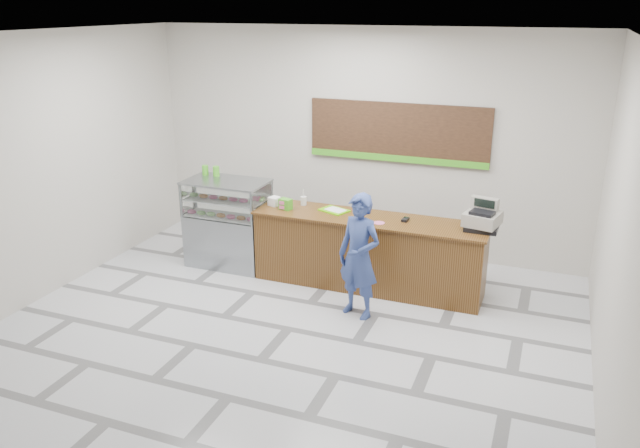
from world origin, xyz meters
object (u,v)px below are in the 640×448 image
at_px(cash_register, 483,218).
at_px(customer, 359,256).
at_px(display_case, 228,222).
at_px(sales_counter, 368,252).
at_px(serving_tray, 334,210).

distance_m(cash_register, customer, 1.71).
height_order(display_case, cash_register, cash_register).
relative_size(display_case, customer, 0.82).
distance_m(sales_counter, display_case, 2.23).
height_order(sales_counter, serving_tray, serving_tray).
bearing_deg(display_case, sales_counter, 0.01).
bearing_deg(display_case, customer, -20.10).
distance_m(serving_tray, customer, 1.20).
relative_size(cash_register, serving_tray, 1.12).
xyz_separation_m(sales_counter, cash_register, (1.50, 0.10, 0.66)).
relative_size(sales_counter, cash_register, 6.33).
bearing_deg(serving_tray, display_case, -154.81).
distance_m(display_case, customer, 2.51).
distance_m(cash_register, serving_tray, 2.05).
height_order(sales_counter, cash_register, cash_register).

